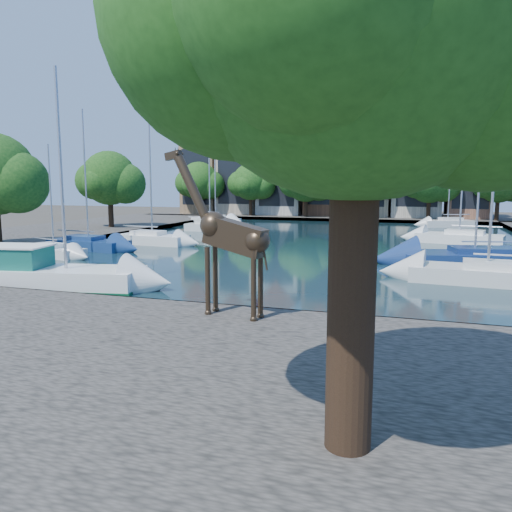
{
  "coord_description": "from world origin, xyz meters",
  "views": [
    {
      "loc": [
        8.46,
        -17.21,
        5.02
      ],
      "look_at": [
        2.79,
        0.51,
        2.31
      ],
      "focal_mm": 35.0,
      "sensor_mm": 36.0,
      "label": 1
    }
  ],
  "objects_px": {
    "plane_tree": "(367,8)",
    "motorsailer": "(39,272)",
    "sailboat_left_a": "(54,249)",
    "sailboat_right_a": "(487,272)",
    "giraffe_statue": "(227,235)"
  },
  "relations": [
    {
      "from": "plane_tree",
      "to": "motorsailer",
      "type": "height_order",
      "value": "plane_tree"
    },
    {
      "from": "motorsailer",
      "to": "sailboat_left_a",
      "type": "relative_size",
      "value": 1.35
    },
    {
      "from": "motorsailer",
      "to": "sailboat_left_a",
      "type": "xyz_separation_m",
      "value": [
        -6.42,
        8.78,
        -0.3
      ]
    },
    {
      "from": "sailboat_left_a",
      "to": "sailboat_right_a",
      "type": "relative_size",
      "value": 0.72
    },
    {
      "from": "plane_tree",
      "to": "sailboat_left_a",
      "type": "bearing_deg",
      "value": 138.9
    },
    {
      "from": "motorsailer",
      "to": "giraffe_statue",
      "type": "bearing_deg",
      "value": -17.19
    },
    {
      "from": "sailboat_left_a",
      "to": "sailboat_right_a",
      "type": "distance_m",
      "value": 27.02
    },
    {
      "from": "sailboat_right_a",
      "to": "motorsailer",
      "type": "bearing_deg",
      "value": -159.55
    },
    {
      "from": "plane_tree",
      "to": "motorsailer",
      "type": "relative_size",
      "value": 1.04
    },
    {
      "from": "giraffe_statue",
      "to": "sailboat_right_a",
      "type": "bearing_deg",
      "value": 48.96
    },
    {
      "from": "sailboat_left_a",
      "to": "giraffe_statue",
      "type": "bearing_deg",
      "value": -35.01
    },
    {
      "from": "giraffe_statue",
      "to": "plane_tree",
      "type": "bearing_deg",
      "value": -55.26
    },
    {
      "from": "plane_tree",
      "to": "giraffe_statue",
      "type": "bearing_deg",
      "value": 124.74
    },
    {
      "from": "sailboat_right_a",
      "to": "plane_tree",
      "type": "bearing_deg",
      "value": -103.25
    },
    {
      "from": "plane_tree",
      "to": "sailboat_left_a",
      "type": "xyz_separation_m",
      "value": [
        -22.62,
        19.73,
        -7.11
      ]
    }
  ]
}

